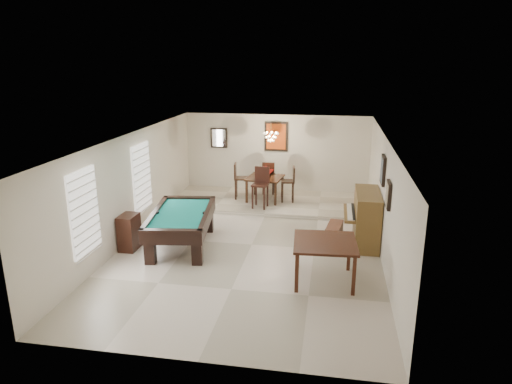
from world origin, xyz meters
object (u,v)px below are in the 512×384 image
(dining_chair_east, at_px, (288,184))
(upright_piano, at_px, (360,218))
(apothecary_chest, at_px, (129,232))
(square_table, at_px, (324,261))
(dining_table, at_px, (265,186))
(dining_chair_north, at_px, (269,177))
(flower_vase, at_px, (265,169))
(chandelier, at_px, (271,133))
(dining_chair_south, at_px, (260,188))
(piano_bench, at_px, (334,233))
(dining_chair_west, at_px, (241,181))
(pool_table, at_px, (182,230))

(dining_chair_east, bearing_deg, upright_piano, 29.51)
(apothecary_chest, bearing_deg, square_table, -10.50)
(dining_table, xyz_separation_m, dining_chair_north, (0.02, 0.72, 0.10))
(square_table, bearing_deg, upright_piano, 69.62)
(flower_vase, bearing_deg, dining_chair_north, 88.71)
(dining_table, relative_size, dining_chair_north, 0.97)
(flower_vase, relative_size, chandelier, 0.37)
(apothecary_chest, distance_m, dining_chair_south, 4.14)
(square_table, bearing_deg, chandelier, 110.22)
(upright_piano, xyz_separation_m, piano_bench, (-0.60, -0.06, -0.41))
(dining_chair_west, bearing_deg, dining_chair_south, -146.38)
(pool_table, bearing_deg, dining_chair_west, 71.05)
(apothecary_chest, height_order, dining_chair_north, dining_chair_north)
(flower_vase, xyz_separation_m, dining_chair_west, (-0.75, 0.04, -0.40))
(dining_chair_east, bearing_deg, apothecary_chest, -47.00)
(apothecary_chest, height_order, flower_vase, flower_vase)
(flower_vase, bearing_deg, dining_chair_south, -91.64)
(dining_chair_west, xyz_separation_m, chandelier, (0.93, -0.12, 1.53))
(dining_chair_north, bearing_deg, pool_table, 68.88)
(pool_table, height_order, apothecary_chest, apothecary_chest)
(apothecary_chest, distance_m, dining_chair_east, 5.18)
(dining_table, relative_size, dining_chair_west, 0.92)
(dining_chair_north, relative_size, dining_chair_east, 0.98)
(upright_piano, distance_m, dining_chair_west, 4.44)
(square_table, height_order, dining_chair_north, dining_chair_north)
(piano_bench, bearing_deg, pool_table, -166.72)
(dining_chair_south, distance_m, dining_chair_east, 1.05)
(pool_table, relative_size, apothecary_chest, 2.94)
(pool_table, height_order, piano_bench, pool_table)
(square_table, distance_m, dining_chair_south, 4.53)
(pool_table, relative_size, square_table, 2.01)
(pool_table, distance_m, piano_bench, 3.68)
(dining_chair_south, height_order, dining_chair_west, dining_chair_south)
(upright_piano, height_order, dining_chair_east, upright_piano)
(pool_table, bearing_deg, dining_chair_north, 63.26)
(dining_table, bearing_deg, dining_chair_north, 88.71)
(flower_vase, height_order, dining_chair_west, dining_chair_west)
(pool_table, xyz_separation_m, flower_vase, (1.45, 3.64, 0.67))
(dining_chair_north, bearing_deg, dining_chair_south, 85.98)
(dining_table, xyz_separation_m, dining_chair_west, (-0.75, 0.04, 0.13))
(apothecary_chest, relative_size, dining_table, 0.82)
(dining_chair_south, distance_m, chandelier, 1.66)
(pool_table, bearing_deg, flower_vase, 60.13)
(upright_piano, xyz_separation_m, dining_chair_west, (-3.48, 2.77, 0.03))
(upright_piano, relative_size, dining_table, 1.51)
(apothecary_chest, relative_size, dining_chair_south, 0.71)
(upright_piano, relative_size, dining_chair_east, 1.43)
(dining_chair_north, bearing_deg, flower_vase, 86.16)
(pool_table, bearing_deg, dining_chair_east, 51.07)
(upright_piano, xyz_separation_m, dining_chair_north, (-2.71, 3.45, 0.00))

